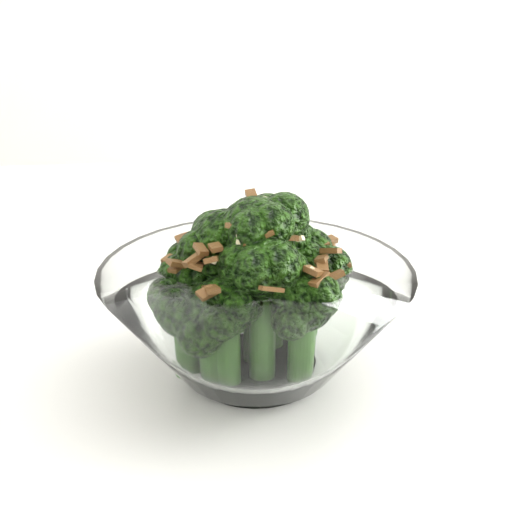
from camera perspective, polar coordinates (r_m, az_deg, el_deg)
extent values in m
cube|color=white|center=(0.73, 17.12, -3.06)|extent=(1.27, 0.90, 0.04)
cylinder|color=white|center=(1.20, -17.64, -13.13)|extent=(0.04, 0.04, 0.71)
cylinder|color=white|center=(0.55, 0.00, -8.24)|extent=(0.09, 0.09, 0.01)
cylinder|color=#265015|center=(0.52, 0.00, -3.74)|extent=(0.02, 0.02, 0.08)
sphere|color=#1E450C|center=(0.50, 0.00, 1.64)|extent=(0.05, 0.05, 0.05)
cylinder|color=#265015|center=(0.54, 1.13, -3.06)|extent=(0.02, 0.02, 0.07)
sphere|color=#1E450C|center=(0.52, 1.17, 1.70)|extent=(0.05, 0.05, 0.05)
cylinder|color=#265015|center=(0.53, -2.20, -3.91)|extent=(0.02, 0.02, 0.07)
sphere|color=#1E450C|center=(0.51, -2.27, 0.84)|extent=(0.05, 0.05, 0.05)
cylinder|color=#265015|center=(0.50, 0.46, -5.55)|extent=(0.02, 0.02, 0.07)
sphere|color=#1E450C|center=(0.48, 0.48, -0.86)|extent=(0.04, 0.04, 0.04)
cylinder|color=#265015|center=(0.53, 3.51, -4.69)|extent=(0.02, 0.02, 0.05)
sphere|color=#1E450C|center=(0.52, 3.61, -0.97)|extent=(0.04, 0.04, 0.04)
cylinder|color=#265015|center=(0.54, -3.75, -4.70)|extent=(0.02, 0.02, 0.05)
sphere|color=#1E450C|center=(0.52, -3.86, -1.09)|extent=(0.04, 0.04, 0.04)
cylinder|color=#265015|center=(0.51, 3.31, -6.76)|extent=(0.02, 0.02, 0.05)
sphere|color=#1E450C|center=(0.49, 3.40, -3.19)|extent=(0.04, 0.04, 0.04)
cylinder|color=#265015|center=(0.50, -2.12, -7.06)|extent=(0.02, 0.02, 0.05)
sphere|color=#1E450C|center=(0.49, -2.17, -3.62)|extent=(0.04, 0.04, 0.04)
cylinder|color=#265015|center=(0.56, 3.77, -3.99)|extent=(0.02, 0.02, 0.04)
sphere|color=#1E450C|center=(0.55, 3.85, -1.26)|extent=(0.04, 0.04, 0.04)
cylinder|color=#265015|center=(0.52, -5.00, -6.69)|extent=(0.02, 0.02, 0.04)
sphere|color=#1E450C|center=(0.51, -5.12, -3.84)|extent=(0.04, 0.04, 0.04)
cylinder|color=#265015|center=(0.57, -0.27, -3.57)|extent=(0.02, 0.02, 0.04)
sphere|color=#1E450C|center=(0.56, -0.28, -0.78)|extent=(0.04, 0.04, 0.04)
cylinder|color=#265015|center=(0.51, -3.20, -7.28)|extent=(0.02, 0.02, 0.04)
sphere|color=#1E450C|center=(0.49, -3.28, -4.21)|extent=(0.04, 0.04, 0.04)
cube|color=brown|center=(0.47, 4.62, -1.71)|extent=(0.02, 0.01, 0.01)
cube|color=brown|center=(0.54, 0.74, 2.14)|extent=(0.01, 0.01, 0.01)
cube|color=brown|center=(0.54, -3.86, 1.52)|extent=(0.01, 0.01, 0.01)
cube|color=brown|center=(0.50, 1.39, 3.40)|extent=(0.02, 0.01, 0.01)
cube|color=brown|center=(0.50, -5.81, -0.81)|extent=(0.01, 0.01, 0.01)
cube|color=brown|center=(0.51, -4.76, 1.03)|extent=(0.01, 0.01, 0.01)
cube|color=brown|center=(0.50, -0.51, 3.62)|extent=(0.02, 0.01, 0.01)
cube|color=brown|center=(0.55, -3.56, 1.41)|extent=(0.01, 0.01, 0.01)
cube|color=brown|center=(0.55, 1.50, 2.16)|extent=(0.01, 0.01, 0.01)
cube|color=brown|center=(0.51, 1.01, 3.51)|extent=(0.01, 0.01, 0.00)
cube|color=brown|center=(0.47, 4.16, -1.10)|extent=(0.01, 0.01, 0.01)
cube|color=brown|center=(0.48, -4.37, -0.67)|extent=(0.01, 0.02, 0.01)
cube|color=brown|center=(0.56, -1.45, 1.80)|extent=(0.01, 0.01, 0.01)
cube|color=brown|center=(0.49, 2.39, 1.34)|extent=(0.01, 0.01, 0.01)
cube|color=brown|center=(0.50, 5.46, 0.38)|extent=(0.01, 0.01, 0.01)
cube|color=brown|center=(0.48, -4.57, -0.24)|extent=(0.02, 0.01, 0.01)
cube|color=brown|center=(0.48, -0.42, 0.96)|extent=(0.01, 0.01, 0.01)
cube|color=brown|center=(0.46, 1.14, -2.42)|extent=(0.02, 0.01, 0.01)
cube|color=brown|center=(0.50, -0.31, 4.34)|extent=(0.01, 0.01, 0.01)
cube|color=brown|center=(0.50, -2.59, 2.46)|extent=(0.01, 0.02, 0.01)
cube|color=brown|center=(0.52, 4.63, 1.03)|extent=(0.01, 0.02, 0.01)
cube|color=brown|center=(0.53, 1.15, 3.04)|extent=(0.01, 0.01, 0.01)
cube|color=brown|center=(0.49, -4.03, 0.49)|extent=(0.01, 0.01, 0.01)
cube|color=brown|center=(0.52, 6.27, -0.45)|extent=(0.01, 0.02, 0.00)
cube|color=brown|center=(0.52, 2.34, 2.78)|extent=(0.01, 0.01, 0.01)
cube|color=brown|center=(0.49, -0.48, 2.60)|extent=(0.01, 0.01, 0.01)
cube|color=brown|center=(0.47, -3.61, -2.69)|extent=(0.01, 0.01, 0.01)
cube|color=brown|center=(0.54, 5.20, 1.09)|extent=(0.02, 0.01, 0.00)
cube|color=brown|center=(0.50, -5.62, -0.56)|extent=(0.02, 0.01, 0.01)
cube|color=brown|center=(0.54, -4.30, 1.41)|extent=(0.01, 0.01, 0.00)
cube|color=brown|center=(0.51, 1.31, 2.96)|extent=(0.01, 0.02, 0.01)
cube|color=brown|center=(0.50, -4.14, 1.21)|extent=(0.02, 0.01, 0.01)
cube|color=brown|center=(0.52, -5.27, 1.08)|extent=(0.01, 0.02, 0.01)
cube|color=brown|center=(0.50, 0.21, 3.61)|extent=(0.01, 0.01, 0.01)
cube|color=brown|center=(0.53, 5.13, 0.70)|extent=(0.01, 0.01, 0.00)
cube|color=brown|center=(0.53, 4.82, 0.72)|extent=(0.01, 0.01, 0.01)
cube|color=brown|center=(0.53, -3.45, 1.85)|extent=(0.01, 0.01, 0.01)
cube|color=brown|center=(0.54, -2.89, 1.86)|extent=(0.01, 0.01, 0.00)
cube|color=brown|center=(0.50, 1.13, 3.21)|extent=(0.01, 0.01, 0.01)
cube|color=brown|center=(0.48, -2.96, 0.63)|extent=(0.01, 0.01, 0.00)
cube|color=brown|center=(0.49, -1.36, 2.27)|extent=(0.02, 0.01, 0.01)
cube|color=brown|center=(0.49, 4.83, -0.81)|extent=(0.01, 0.02, 0.00)
cube|color=brown|center=(0.56, 0.76, 1.76)|extent=(0.02, 0.01, 0.01)
cube|color=brown|center=(0.48, -3.25, -0.30)|extent=(0.01, 0.01, 0.01)
cube|color=brown|center=(0.52, -4.49, 1.44)|extent=(0.01, 0.01, 0.00)
cube|color=brown|center=(0.49, 4.78, -0.22)|extent=(0.01, 0.01, 0.01)
cube|color=brown|center=(0.47, -3.27, -2.44)|extent=(0.01, 0.02, 0.01)
cube|color=brown|center=(0.48, 0.85, 1.90)|extent=(0.01, 0.01, 0.01)
cube|color=brown|center=(0.47, 1.20, 0.09)|extent=(0.01, 0.02, 0.01)
cube|color=brown|center=(0.51, -6.15, -0.32)|extent=(0.01, 0.02, 0.01)
cube|color=brown|center=(0.48, 5.62, -1.51)|extent=(0.01, 0.01, 0.01)
cube|color=brown|center=(0.48, -0.52, 2.47)|extent=(0.01, 0.01, 0.01)
cube|color=beige|center=(0.54, 3.74, 1.95)|extent=(0.01, 0.01, 0.00)
cube|color=beige|center=(0.52, -5.26, 1.16)|extent=(0.00, 0.00, 0.00)
cube|color=beige|center=(0.48, 0.30, 2.39)|extent=(0.01, 0.01, 0.00)
cube|color=beige|center=(0.49, 3.24, 1.26)|extent=(0.01, 0.01, 0.01)
cube|color=beige|center=(0.55, -1.29, 2.05)|extent=(0.01, 0.01, 0.00)
cube|color=beige|center=(0.52, -3.22, 2.19)|extent=(0.01, 0.01, 0.00)
cube|color=beige|center=(0.54, -3.54, 1.96)|extent=(0.00, 0.00, 0.00)
cube|color=beige|center=(0.52, 1.91, 2.59)|extent=(0.01, 0.01, 0.00)
cube|color=beige|center=(0.51, -2.19, 3.20)|extent=(0.00, 0.00, 0.00)
cube|color=beige|center=(0.50, 0.16, 3.91)|extent=(0.01, 0.01, 0.00)
cube|color=beige|center=(0.46, 0.05, -1.62)|extent=(0.00, 0.00, 0.00)
cube|color=beige|center=(0.52, 0.19, 3.38)|extent=(0.00, 0.00, 0.00)
cube|color=beige|center=(0.48, -1.17, 1.48)|extent=(0.01, 0.01, 0.00)
cube|color=beige|center=(0.54, 2.18, 2.49)|extent=(0.00, 0.00, 0.00)
cube|color=beige|center=(0.47, -3.09, -0.32)|extent=(0.01, 0.01, 0.00)
cube|color=beige|center=(0.48, -1.22, 1.08)|extent=(0.00, 0.00, 0.00)
cube|color=beige|center=(0.47, 2.39, -0.17)|extent=(0.01, 0.01, 0.01)
cube|color=beige|center=(0.50, 1.67, 3.32)|extent=(0.00, 0.01, 0.00)
cube|color=beige|center=(0.47, 2.87, -1.35)|extent=(0.01, 0.01, 0.00)
cube|color=beige|center=(0.47, 4.06, -1.01)|extent=(0.00, 0.00, 0.00)
cube|color=beige|center=(0.50, 0.63, 4.18)|extent=(0.00, 0.00, 0.00)
cube|color=beige|center=(0.47, 2.24, -0.53)|extent=(0.00, 0.00, 0.00)
cube|color=beige|center=(0.50, -2.98, 1.98)|extent=(0.01, 0.01, 0.01)
cube|color=beige|center=(0.53, 4.16, 1.56)|extent=(0.00, 0.00, 0.00)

